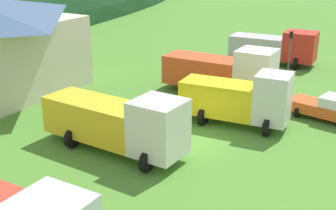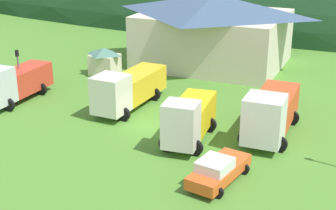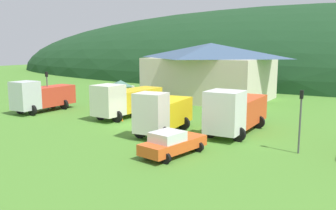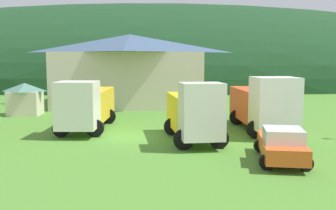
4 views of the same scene
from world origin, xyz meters
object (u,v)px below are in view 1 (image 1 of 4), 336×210
Objects in this scene: heavy_rig_striped at (119,122)px; traffic_cone_near_pickup at (159,152)px; flatbed_truck_yellow at (240,98)px; traffic_light_east at (290,52)px; service_pickup_orange at (330,108)px; heavy_rig_white at (225,71)px; crane_truck_red at (277,46)px.

traffic_cone_near_pickup is at bearing 30.47° from heavy_rig_striped.
traffic_light_east is (10.55, 0.16, 0.81)m from flatbed_truck_yellow.
service_pickup_orange is (10.62, -8.73, -0.92)m from heavy_rig_striped.
flatbed_truck_yellow is 0.82× the size of heavy_rig_white.
traffic_light_east is 16.79m from traffic_cone_near_pickup.
traffic_light_east is at bearing 84.57° from flatbed_truck_yellow.
crane_truck_red reaches higher than service_pickup_orange.
heavy_rig_white is at bearing -178.86° from service_pickup_orange.
flatbed_truck_yellow is at bearing -83.36° from crane_truck_red.
heavy_rig_white is 8.08m from service_pickup_orange.
heavy_rig_striped is at bearing -126.78° from flatbed_truck_yellow.
heavy_rig_striped is 13.67× the size of traffic_cone_near_pickup.
traffic_light_east reaches higher than traffic_cone_near_pickup.
crane_truck_red is 6.02m from traffic_light_east.
crane_truck_red is 21.84m from traffic_cone_near_pickup.
flatbed_truck_yellow is 6.55m from traffic_cone_near_pickup.
service_pickup_orange is 8.21× the size of traffic_cone_near_pickup.
service_pickup_orange is (-1.21, -7.93, -1.02)m from heavy_rig_white.
heavy_rig_white is 1.05× the size of crane_truck_red.
heavy_rig_striped is at bearing -95.31° from heavy_rig_white.
heavy_rig_white is at bearing 117.46° from flatbed_truck_yellow.
flatbed_truck_yellow reaches higher than heavy_rig_striped.
crane_truck_red is (22.78, -1.22, -0.06)m from heavy_rig_striped.
flatbed_truck_yellow is 5.89m from heavy_rig_white.
flatbed_truck_yellow is 11.05× the size of traffic_cone_near_pickup.
traffic_cone_near_pickup is (1.02, -1.88, -1.74)m from heavy_rig_striped.
crane_truck_red is 1.91× the size of traffic_light_east.
heavy_rig_striped reaches higher than service_pickup_orange.
traffic_light_east is at bearing -66.60° from crane_truck_red.
heavy_rig_striped is 2.76m from traffic_cone_near_pickup.
heavy_rig_white is 2.01× the size of traffic_light_east.
service_pickup_orange is at bearing -10.04° from heavy_rig_white.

